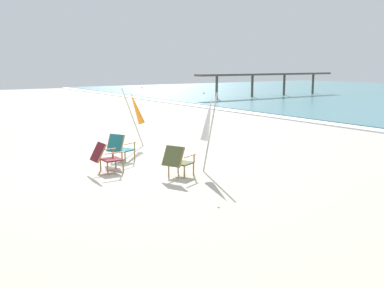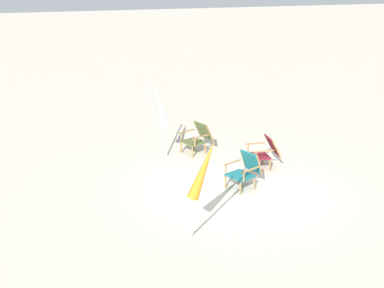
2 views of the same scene
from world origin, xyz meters
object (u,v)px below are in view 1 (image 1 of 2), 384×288
beach_chair_mid_center (105,156)px  umbrella_furled_white (208,120)px  beach_chair_back_right (178,160)px  beach_chair_far_center (120,147)px  umbrella_furled_orange (136,108)px

beach_chair_mid_center → umbrella_furled_white: (1.32, 2.32, 0.93)m
beach_chair_back_right → beach_chair_far_center: size_ratio=1.04×
umbrella_furled_white → umbrella_furled_orange: 4.20m
beach_chair_far_center → umbrella_furled_orange: 2.57m
beach_chair_mid_center → umbrella_furled_white: bearing=60.4°
beach_chair_back_right → umbrella_furled_orange: (-4.31, 1.04, 0.89)m
beach_chair_far_center → beach_chair_mid_center: bearing=-41.2°
beach_chair_mid_center → umbrella_furled_orange: umbrella_furled_orange is taller
beach_chair_far_center → umbrella_furled_white: bearing=32.6°
beach_chair_mid_center → beach_chair_back_right: 1.94m
beach_chair_back_right → umbrella_furled_orange: bearing=166.5°
beach_chair_far_center → umbrella_furled_orange: (-1.91, 1.48, 0.89)m
umbrella_furled_orange → umbrella_furled_white: bearing=-0.3°
umbrella_furled_white → umbrella_furled_orange: (-4.20, 0.02, -0.04)m
beach_chair_back_right → umbrella_furled_white: bearing=96.6°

